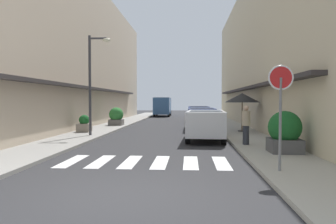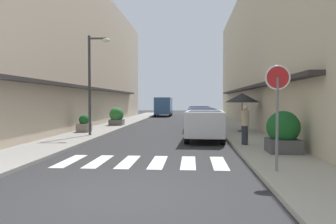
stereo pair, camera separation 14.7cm
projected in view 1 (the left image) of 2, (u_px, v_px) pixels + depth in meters
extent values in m
plane|color=#2B2B2D|center=(170.00, 129.00, 22.17)|extent=(86.53, 86.53, 0.00)
cube|color=gray|center=(108.00, 128.00, 22.46)|extent=(2.33, 55.06, 0.12)
cube|color=#ADA899|center=(233.00, 128.00, 21.87)|extent=(2.33, 55.06, 0.12)
cube|color=#C6B299|center=(62.00, 54.00, 23.48)|extent=(5.00, 37.40, 10.87)
cube|color=#332D2D|center=(98.00, 89.00, 23.39)|extent=(0.50, 26.18, 0.16)
cube|color=beige|center=(284.00, 51.00, 22.40)|extent=(5.00, 37.40, 10.92)
cube|color=#332D2D|center=(245.00, 89.00, 22.68)|extent=(0.50, 26.18, 0.16)
cube|color=silver|center=(72.00, 161.00, 10.19)|extent=(0.45, 2.20, 0.01)
cube|color=silver|center=(101.00, 161.00, 10.13)|extent=(0.45, 2.20, 0.01)
cube|color=silver|center=(131.00, 162.00, 10.06)|extent=(0.45, 2.20, 0.01)
cube|color=silver|center=(160.00, 162.00, 10.00)|extent=(0.45, 2.20, 0.01)
cube|color=silver|center=(191.00, 163.00, 9.94)|extent=(0.45, 2.20, 0.01)
cube|color=silver|center=(221.00, 163.00, 9.87)|extent=(0.45, 2.20, 0.01)
cube|color=silver|center=(206.00, 122.00, 15.59)|extent=(1.95, 4.42, 1.13)
cube|color=black|center=(206.00, 116.00, 15.37)|extent=(1.58, 2.50, 0.56)
cylinder|color=black|center=(191.00, 131.00, 17.13)|extent=(0.25, 0.65, 0.64)
cylinder|color=black|center=(220.00, 131.00, 16.94)|extent=(0.25, 0.65, 0.64)
cylinder|color=black|center=(188.00, 137.00, 14.28)|extent=(0.25, 0.65, 0.64)
cylinder|color=black|center=(224.00, 137.00, 14.10)|extent=(0.25, 0.65, 0.64)
cube|color=navy|center=(201.00, 116.00, 21.63)|extent=(1.77, 4.41, 1.13)
cube|color=black|center=(201.00, 112.00, 21.40)|extent=(1.48, 2.47, 0.56)
cylinder|color=black|center=(189.00, 123.00, 23.15)|extent=(0.22, 0.64, 0.64)
cylinder|color=black|center=(211.00, 123.00, 23.04)|extent=(0.22, 0.64, 0.64)
cylinder|color=black|center=(189.00, 126.00, 20.25)|extent=(0.22, 0.64, 0.64)
cylinder|color=black|center=(214.00, 126.00, 20.14)|extent=(0.22, 0.64, 0.64)
cube|color=navy|center=(198.00, 113.00, 28.55)|extent=(1.80, 3.98, 1.13)
cube|color=black|center=(198.00, 109.00, 28.34)|extent=(1.50, 2.24, 0.56)
cylinder|color=black|center=(189.00, 118.00, 29.92)|extent=(0.23, 0.64, 0.64)
cylinder|color=black|center=(206.00, 118.00, 29.83)|extent=(0.23, 0.64, 0.64)
cylinder|color=black|center=(190.00, 120.00, 27.31)|extent=(0.23, 0.64, 0.64)
cylinder|color=black|center=(208.00, 120.00, 27.22)|extent=(0.23, 0.64, 0.64)
cube|color=#33598C|center=(163.00, 106.00, 40.43)|extent=(2.00, 5.42, 2.03)
cube|color=black|center=(162.00, 100.00, 40.14)|extent=(1.67, 3.04, 0.56)
cylinder|color=black|center=(157.00, 113.00, 42.30)|extent=(0.23, 0.64, 0.64)
cylinder|color=black|center=(170.00, 113.00, 42.20)|extent=(0.23, 0.64, 0.64)
cylinder|color=black|center=(154.00, 114.00, 38.74)|extent=(0.23, 0.64, 0.64)
cylinder|color=black|center=(169.00, 114.00, 38.64)|extent=(0.23, 0.64, 0.64)
cylinder|color=slate|center=(280.00, 124.00, 8.21)|extent=(0.07, 0.07, 2.41)
cylinder|color=red|center=(281.00, 78.00, 8.17)|extent=(0.64, 0.03, 0.64)
torus|color=white|center=(281.00, 78.00, 8.17)|extent=(0.65, 0.05, 0.65)
cylinder|color=#38383D|center=(90.00, 86.00, 16.79)|extent=(0.14, 0.14, 5.25)
cylinder|color=#38383D|center=(98.00, 38.00, 16.68)|extent=(0.90, 0.10, 0.10)
ellipsoid|color=beige|center=(106.00, 40.00, 16.65)|extent=(0.44, 0.28, 0.20)
cylinder|color=#262626|center=(242.00, 131.00, 18.94)|extent=(0.48, 0.48, 0.06)
cylinder|color=#4C3823|center=(242.00, 115.00, 18.90)|extent=(0.06, 0.06, 2.01)
cone|color=black|center=(242.00, 98.00, 18.87)|extent=(2.08, 2.08, 0.55)
cube|color=#4C4C4C|center=(285.00, 146.00, 11.20)|extent=(1.06, 1.06, 0.49)
sphere|color=#195623|center=(285.00, 127.00, 11.17)|extent=(1.16, 1.16, 1.16)
cube|color=gray|center=(84.00, 128.00, 18.66)|extent=(0.75, 0.75, 0.49)
sphere|color=#195623|center=(84.00, 120.00, 18.64)|extent=(0.60, 0.60, 0.60)
cube|color=slate|center=(116.00, 122.00, 23.93)|extent=(1.01, 1.01, 0.43)
sphere|color=#2D7533|center=(116.00, 114.00, 23.91)|extent=(1.07, 1.07, 1.07)
cylinder|color=#282B33|center=(246.00, 135.00, 13.22)|extent=(0.26, 0.26, 0.79)
cylinder|color=tan|center=(246.00, 118.00, 13.19)|extent=(0.34, 0.34, 0.62)
sphere|color=tan|center=(246.00, 108.00, 13.18)|extent=(0.21, 0.21, 0.21)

